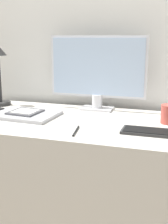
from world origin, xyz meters
TOP-DOWN VIEW (x-y plane):
  - wall_back at (0.00, 0.58)m, footprint 3.60×0.05m
  - desk at (0.00, 0.18)m, footprint 1.45×0.65m
  - monitor at (-0.02, 0.43)m, footprint 0.55×0.11m
  - keyboard at (0.34, 0.07)m, footprint 0.29×0.12m
  - laptop at (-0.34, 0.17)m, footprint 0.34×0.27m
  - ereader at (-0.35, 0.17)m, footprint 0.17×0.17m
  - pen at (0.00, -0.01)m, footprint 0.03×0.14m

SIDE VIEW (x-z plane):
  - desk at x=0.00m, z-range 0.00..0.75m
  - pen at x=0.00m, z-range 0.75..0.76m
  - keyboard at x=0.34m, z-range 0.75..0.76m
  - laptop at x=-0.34m, z-range 0.75..0.77m
  - ereader at x=-0.35m, z-range 0.77..0.78m
  - monitor at x=-0.02m, z-range 0.77..1.18m
  - wall_back at x=0.00m, z-range 0.00..2.40m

